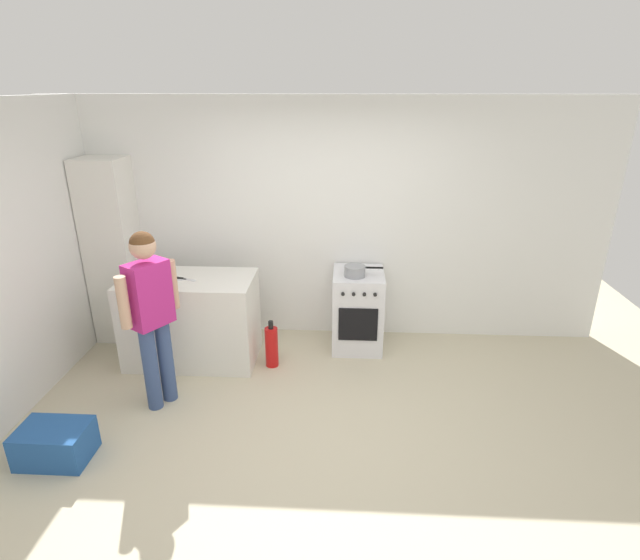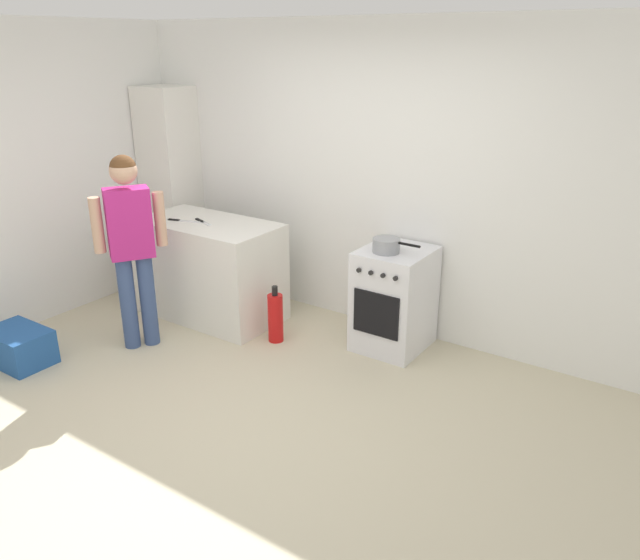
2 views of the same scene
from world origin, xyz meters
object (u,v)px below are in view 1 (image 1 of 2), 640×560
pot (355,271)px  larder_cabinet (113,252)px  oven_left (358,310)px  person (151,306)px  knife_utility (183,279)px  recycling_crate_lower (55,443)px  fire_extinguisher (272,346)px  knife_bread (166,281)px

pot → larder_cabinet: bearing=175.7°
oven_left → pot: 0.49m
person → oven_left: bearing=33.6°
knife_utility → oven_left: bearing=13.1°
pot → recycling_crate_lower: 3.03m
oven_left → fire_extinguisher: oven_left is taller
oven_left → larder_cabinet: size_ratio=0.42×
fire_extinguisher → oven_left: bearing=28.8°
fire_extinguisher → larder_cabinet: size_ratio=0.25×
recycling_crate_lower → larder_cabinet: 2.23m
pot → knife_utility: 1.72m
pot → fire_extinguisher: 1.14m
knife_bread → recycling_crate_lower: (-0.44, -1.46, -0.76)m
pot → person: person is taller
recycling_crate_lower → larder_cabinet: larder_cabinet is taller
larder_cabinet → pot: bearing=-4.3°
person → pot: bearing=32.0°
pot → knife_bread: bearing=-168.4°
knife_bread → knife_utility: 0.17m
oven_left → recycling_crate_lower: 3.03m
oven_left → larder_cabinet: (-2.65, 0.10, 0.57)m
pot → fire_extinguisher: bearing=-155.1°
person → fire_extinguisher: (0.89, 0.69, -0.74)m
knife_utility → larder_cabinet: larder_cabinet is taller
knife_utility → recycling_crate_lower: knife_utility is taller
larder_cabinet → person: bearing=-55.1°
fire_extinguisher → recycling_crate_lower: 2.06m
oven_left → knife_bread: bearing=-165.9°
person → larder_cabinet: (-0.89, 1.27, 0.05)m
fire_extinguisher → larder_cabinet: 2.03m
pot → fire_extinguisher: size_ratio=0.80×
person → larder_cabinet: larder_cabinet is taller
person → larder_cabinet: bearing=124.9°
oven_left → recycling_crate_lower: bearing=-140.3°
knife_bread → knife_utility: same height
oven_left → person: bearing=-146.4°
knife_bread → fire_extinguisher: size_ratio=0.68×
oven_left → knife_bread: 2.00m
fire_extinguisher → knife_utility: bearing=175.1°
person → recycling_crate_lower: 1.24m
fire_extinguisher → recycling_crate_lower: size_ratio=0.96×
knife_bread → fire_extinguisher: bearing=-0.3°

